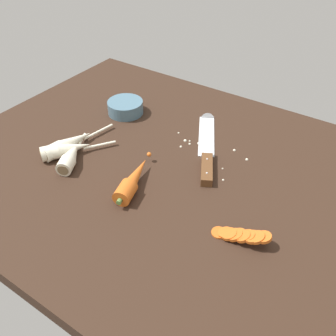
% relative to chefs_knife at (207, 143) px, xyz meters
% --- Properties ---
extents(ground_plane, '(1.20, 0.90, 0.04)m').
position_rel_chefs_knife_xyz_m(ground_plane, '(-0.02, -0.14, -0.03)').
color(ground_plane, '#332116').
extents(chefs_knife, '(0.20, 0.32, 0.04)m').
position_rel_chefs_knife_xyz_m(chefs_knife, '(0.00, 0.00, 0.00)').
color(chefs_knife, silver).
rests_on(chefs_knife, ground_plane).
extents(whole_carrot, '(0.08, 0.19, 0.04)m').
position_rel_chefs_knife_xyz_m(whole_carrot, '(-0.06, -0.25, 0.01)').
color(whole_carrot, '#D6601E').
rests_on(whole_carrot, ground_plane).
extents(parsnip_front, '(0.13, 0.18, 0.04)m').
position_rel_chefs_knife_xyz_m(parsnip_front, '(-0.29, -0.25, 0.01)').
color(parsnip_front, silver).
rests_on(parsnip_front, ground_plane).
extents(parsnip_mid_left, '(0.10, 0.17, 0.04)m').
position_rel_chefs_knife_xyz_m(parsnip_mid_left, '(-0.25, -0.27, 0.01)').
color(parsnip_mid_left, silver).
rests_on(parsnip_mid_left, ground_plane).
extents(parsnip_mid_right, '(0.06, 0.23, 0.04)m').
position_rel_chefs_knife_xyz_m(parsnip_mid_right, '(-0.30, -0.23, 0.01)').
color(parsnip_mid_right, silver).
rests_on(parsnip_mid_right, ground_plane).
extents(carrot_slice_stack, '(0.12, 0.05, 0.04)m').
position_rel_chefs_knife_xyz_m(carrot_slice_stack, '(0.22, -0.26, 0.01)').
color(carrot_slice_stack, '#D6601E').
rests_on(carrot_slice_stack, ground_plane).
extents(prep_bowl, '(0.11, 0.11, 0.04)m').
position_rel_chefs_knife_xyz_m(prep_bowl, '(-0.30, 0.01, 0.01)').
color(prep_bowl, slate).
rests_on(prep_bowl, ground_plane).
extents(mince_crumbs, '(0.23, 0.13, 0.01)m').
position_rel_chefs_knife_xyz_m(mince_crumbs, '(0.01, -0.03, -0.00)').
color(mince_crumbs, silver).
rests_on(mince_crumbs, ground_plane).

